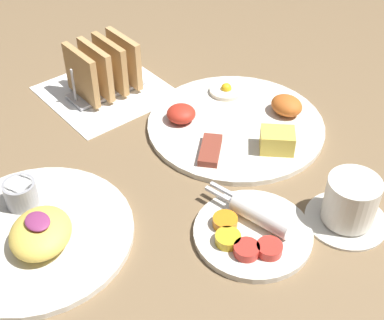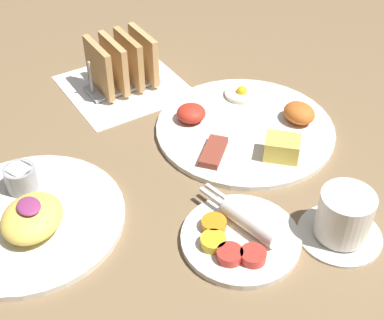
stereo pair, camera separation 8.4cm
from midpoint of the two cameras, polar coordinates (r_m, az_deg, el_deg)
ground_plane at (r=0.89m, az=-1.63°, el=-0.34°), size 3.00×3.00×0.00m
napkin_flat at (r=1.07m, az=-5.02°, el=7.80°), size 0.22×0.22×0.00m
plate_breakfast at (r=0.96m, az=8.47°, el=3.41°), size 0.32×0.32×0.05m
plate_condiments at (r=0.76m, az=8.41°, el=-8.13°), size 0.19×0.17×0.04m
plate_foreground at (r=0.80m, az=-14.12°, el=-5.84°), size 0.28×0.28×0.06m
toast_rack at (r=1.05m, az=-5.18°, el=10.11°), size 0.10×0.15×0.10m
coffee_cup at (r=0.78m, az=18.89°, el=-6.02°), size 0.12×0.12×0.08m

